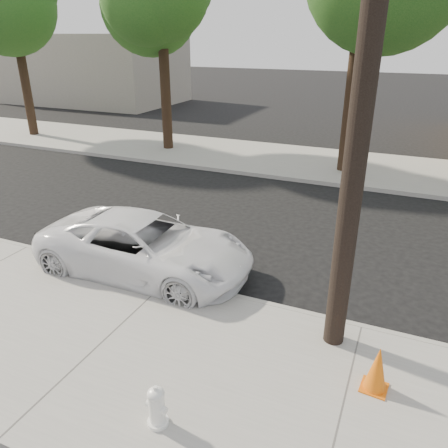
{
  "coord_description": "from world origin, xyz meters",
  "views": [
    {
      "loc": [
        4.31,
        -9.02,
        4.96
      ],
      "look_at": [
        0.68,
        -0.69,
        1.0
      ],
      "focal_mm": 35.0,
      "sensor_mm": 36.0,
      "label": 1
    }
  ],
  "objects_px": {
    "fire_hydrant": "(157,407)",
    "police_cruiser": "(145,246)",
    "traffic_cone": "(377,369)",
    "utility_pole": "(368,56)"
  },
  "relations": [
    {
      "from": "fire_hydrant",
      "to": "police_cruiser",
      "type": "bearing_deg",
      "value": 130.08
    },
    {
      "from": "fire_hydrant",
      "to": "traffic_cone",
      "type": "height_order",
      "value": "traffic_cone"
    },
    {
      "from": "utility_pole",
      "to": "fire_hydrant",
      "type": "distance_m",
      "value": 5.38
    },
    {
      "from": "police_cruiser",
      "to": "traffic_cone",
      "type": "relative_size",
      "value": 6.54
    },
    {
      "from": "utility_pole",
      "to": "fire_hydrant",
      "type": "xyz_separation_m",
      "value": [
        -1.83,
        -2.72,
        -4.26
      ]
    },
    {
      "from": "fire_hydrant",
      "to": "traffic_cone",
      "type": "distance_m",
      "value": 3.18
    },
    {
      "from": "traffic_cone",
      "to": "police_cruiser",
      "type": "bearing_deg",
      "value": 160.6
    },
    {
      "from": "traffic_cone",
      "to": "utility_pole",
      "type": "bearing_deg",
      "value": 130.49
    },
    {
      "from": "traffic_cone",
      "to": "fire_hydrant",
      "type": "bearing_deg",
      "value": -144.91
    },
    {
      "from": "police_cruiser",
      "to": "fire_hydrant",
      "type": "distance_m",
      "value": 4.41
    }
  ]
}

